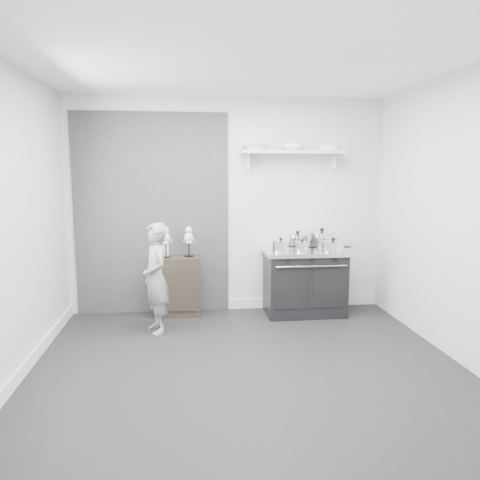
% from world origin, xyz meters
% --- Properties ---
extents(ground, '(4.00, 4.00, 0.00)m').
position_xyz_m(ground, '(0.00, 0.00, 0.00)').
color(ground, black).
rests_on(ground, ground).
extents(room_shell, '(4.02, 3.62, 2.71)m').
position_xyz_m(room_shell, '(-0.09, 0.15, 1.64)').
color(room_shell, silver).
rests_on(room_shell, ground).
extents(wall_shelf, '(1.30, 0.26, 0.24)m').
position_xyz_m(wall_shelf, '(0.80, 1.68, 2.01)').
color(wall_shelf, silver).
rests_on(wall_shelf, room_shell).
extents(stove, '(1.02, 0.64, 0.82)m').
position_xyz_m(stove, '(0.93, 1.48, 0.41)').
color(stove, black).
rests_on(stove, ground).
extents(side_cabinet, '(0.57, 0.33, 0.74)m').
position_xyz_m(side_cabinet, '(-0.65, 1.61, 0.37)').
color(side_cabinet, black).
rests_on(side_cabinet, ground).
extents(child, '(0.44, 0.52, 1.23)m').
position_xyz_m(child, '(-0.87, 1.01, 0.62)').
color(child, gray).
rests_on(child, ground).
extents(pot_front_left, '(0.31, 0.23, 0.18)m').
position_xyz_m(pot_front_left, '(0.60, 1.38, 0.89)').
color(pot_front_left, silver).
rests_on(pot_front_left, stove).
extents(pot_back_left, '(0.35, 0.26, 0.23)m').
position_xyz_m(pot_back_left, '(0.86, 1.60, 0.91)').
color(pot_back_left, silver).
rests_on(pot_back_left, stove).
extents(pot_back_right, '(0.39, 0.30, 0.26)m').
position_xyz_m(pot_back_right, '(1.18, 1.59, 0.92)').
color(pot_back_right, silver).
rests_on(pot_back_right, stove).
extents(pot_front_right, '(0.37, 0.28, 0.18)m').
position_xyz_m(pot_front_right, '(1.23, 1.28, 0.88)').
color(pot_front_right, silver).
rests_on(pot_front_right, stove).
extents(pot_front_center, '(0.27, 0.18, 0.16)m').
position_xyz_m(pot_front_center, '(0.85, 1.31, 0.88)').
color(pot_front_center, silver).
rests_on(pot_front_center, stove).
extents(skeleton_full, '(0.12, 0.08, 0.43)m').
position_xyz_m(skeleton_full, '(-0.78, 1.61, 0.95)').
color(skeleton_full, silver).
rests_on(skeleton_full, side_cabinet).
extents(skeleton_torso, '(0.12, 0.08, 0.43)m').
position_xyz_m(skeleton_torso, '(-0.50, 1.61, 0.95)').
color(skeleton_torso, silver).
rests_on(skeleton_torso, side_cabinet).
extents(bowl_large, '(0.30, 0.30, 0.07)m').
position_xyz_m(bowl_large, '(0.33, 1.67, 2.08)').
color(bowl_large, white).
rests_on(bowl_large, wall_shelf).
extents(bowl_small, '(0.25, 0.25, 0.08)m').
position_xyz_m(bowl_small, '(0.80, 1.67, 2.08)').
color(bowl_small, white).
rests_on(bowl_small, wall_shelf).
extents(plate_stack, '(0.25, 0.25, 0.06)m').
position_xyz_m(plate_stack, '(1.26, 1.67, 2.07)').
color(plate_stack, white).
rests_on(plate_stack, wall_shelf).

